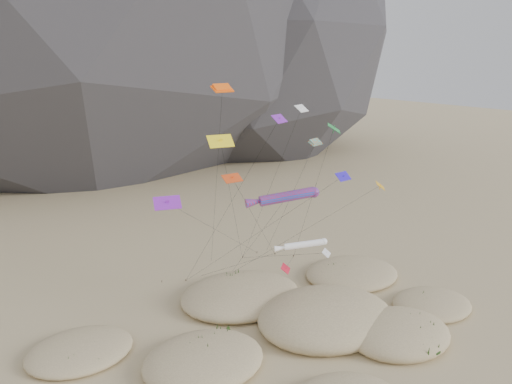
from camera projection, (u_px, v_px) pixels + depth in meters
The scene contains 9 objects.
ground at pixel (322, 351), 51.38m from camera, with size 500.00×500.00×0.00m, color #CCB789.
dunes at pixel (288, 333), 53.61m from camera, with size 49.08×34.04×4.16m.
dune_grass at pixel (295, 327), 54.48m from camera, with size 41.57×29.12×1.56m.
kite_stakes at pixel (234, 266), 71.99m from camera, with size 20.41×6.18×0.30m.
rainbow_tube_kite at pixel (285, 197), 58.20m from camera, with size 8.88×13.04×14.57m.
white_tube_kite at pixel (302, 245), 56.44m from camera, with size 8.09×17.37×9.42m.
orange_parafoil at pixel (222, 90), 57.43m from camera, with size 4.74×11.63×26.44m.
multi_parafoil at pixel (314, 145), 58.62m from camera, with size 4.71×16.85×20.15m.
delta_kites at pixel (283, 169), 56.06m from camera, with size 30.43×22.47×23.29m.
Camera 1 is at (-29.40, -35.22, 29.20)m, focal length 35.00 mm.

